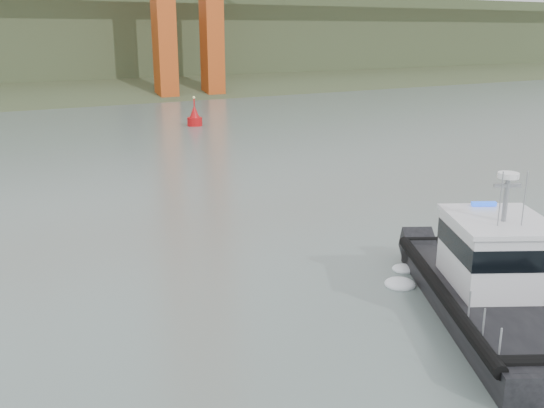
{
  "coord_description": "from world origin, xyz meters",
  "views": [
    {
      "loc": [
        -15.62,
        -16.92,
        10.5
      ],
      "look_at": [
        -1.61,
        7.52,
        2.4
      ],
      "focal_mm": 40.0,
      "sensor_mm": 36.0,
      "label": 1
    }
  ],
  "objects": [
    {
      "name": "patrol_boat",
      "position": [
        2.26,
        -2.82,
        1.45
      ],
      "size": [
        9.38,
        12.55,
        5.78
      ],
      "rotation": [
        0.0,
        0.0,
        -0.48
      ],
      "color": "black",
      "rests_on": "ground"
    },
    {
      "name": "nav_buoy",
      "position": [
        11.01,
        47.25,
        0.93
      ],
      "size": [
        1.7,
        1.7,
        3.53
      ],
      "color": "#B60C0F",
      "rests_on": "ground"
    },
    {
      "name": "ground",
      "position": [
        0.0,
        0.0,
        0.0
      ],
      "size": [
        400.0,
        400.0,
        0.0
      ],
      "primitive_type": "plane",
      "color": "slate",
      "rests_on": "ground"
    },
    {
      "name": "headlands",
      "position": [
        0.0,
        125.5,
        7.05
      ],
      "size": [
        500.0,
        105.36,
        27.12
      ],
      "color": "#324427",
      "rests_on": "ground"
    }
  ]
}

